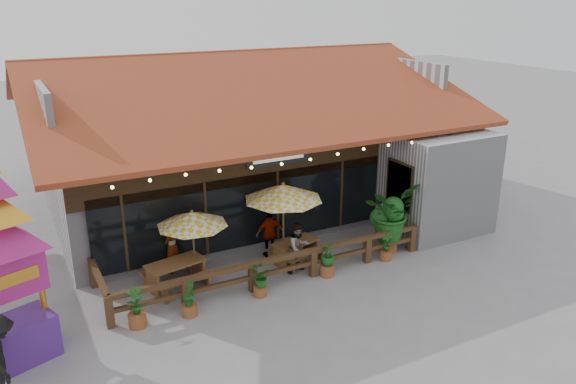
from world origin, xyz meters
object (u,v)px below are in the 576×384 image
picnic_table_right (296,248)px  pedestrian (1,355)px  umbrella_left (192,219)px  thai_sign_tower (4,240)px  tropical_plant (390,213)px  umbrella_right (283,192)px  picnic_table_left (176,270)px

picnic_table_right → pedestrian: pedestrian is taller
pedestrian → umbrella_left: bearing=-63.2°
thai_sign_tower → tropical_plant: bearing=3.9°
umbrella_right → picnic_table_right: (0.30, -0.28, -1.83)m
umbrella_left → picnic_table_left: 1.56m
umbrella_right → thai_sign_tower: bearing=-167.3°
umbrella_left → umbrella_right: (2.92, -0.09, 0.37)m
thai_sign_tower → pedestrian: (-0.41, -1.15, -2.10)m
picnic_table_left → pedestrian: bearing=-148.9°
tropical_plant → pedestrian: bearing=-170.7°
picnic_table_left → umbrella_right: bearing=1.9°
umbrella_right → tropical_plant: size_ratio=1.14×
picnic_table_right → pedestrian: 8.87m
umbrella_left → picnic_table_right: (3.22, -0.37, -1.47)m
pedestrian → picnic_table_left: bearing=-61.8°
thai_sign_tower → umbrella_left: bearing=20.8°
picnic_table_left → tropical_plant: bearing=-7.1°
thai_sign_tower → tropical_plant: thai_sign_tower is taller
thai_sign_tower → picnic_table_left: bearing=21.2°
umbrella_left → picnic_table_right: size_ratio=1.45×
umbrella_right → thai_sign_tower: thai_sign_tower is taller
umbrella_right → pedestrian: umbrella_right is taller
umbrella_left → tropical_plant: size_ratio=1.08×
picnic_table_right → tropical_plant: (3.12, -0.71, 0.85)m
umbrella_left → thai_sign_tower: thai_sign_tower is taller
umbrella_right → tropical_plant: bearing=-16.1°
picnic_table_right → tropical_plant: bearing=-12.8°
picnic_table_left → tropical_plant: size_ratio=0.83×
picnic_table_left → picnic_table_right: picnic_table_left is taller
thai_sign_tower → tropical_plant: size_ratio=2.46×
umbrella_left → thai_sign_tower: 5.29m
umbrella_right → picnic_table_right: umbrella_right is taller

